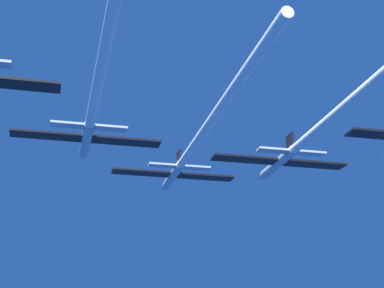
{
  "coord_description": "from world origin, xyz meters",
  "views": [
    {
      "loc": [
        -16.12,
        -83.48,
        -25.25
      ],
      "look_at": [
        -0.23,
        -15.31,
        0.03
      ],
      "focal_mm": 57.28,
      "sensor_mm": 36.0,
      "label": 1
    }
  ],
  "objects": [
    {
      "name": "jet_right_wing",
      "position": [
        11.74,
        -29.22,
        -0.74
      ],
      "size": [
        17.77,
        56.97,
        2.94
      ],
      "color": "#B2BAC6"
    },
    {
      "name": "jet_left_wing",
      "position": [
        -12.83,
        -32.06,
        0.2
      ],
      "size": [
        17.77,
        62.2,
        2.94
      ],
      "color": "#B2BAC6"
    },
    {
      "name": "jet_lead",
      "position": [
        0.48,
        -14.45,
        0.59
      ],
      "size": [
        17.77,
        52.93,
        2.94
      ],
      "color": "#B2BAC6"
    }
  ]
}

